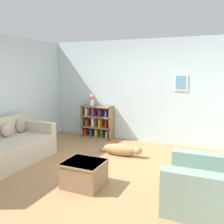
# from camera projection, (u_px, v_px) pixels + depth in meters

# --- Properties ---
(ground_plane) EXTENTS (14.00, 14.00, 0.00)m
(ground_plane) POSITION_uv_depth(u_px,v_px,m) (103.00, 172.00, 4.59)
(ground_plane) COLOR #997047
(wall_back) EXTENTS (5.60, 0.13, 2.60)m
(wall_back) POSITION_uv_depth(u_px,v_px,m) (141.00, 91.00, 6.40)
(wall_back) COLOR silver
(wall_back) RESTS_ON ground_plane
(couch) EXTENTS (0.95, 1.76, 0.86)m
(couch) POSITION_uv_depth(u_px,v_px,m) (8.00, 147.00, 5.00)
(couch) COLOR #B7AD99
(couch) RESTS_ON ground_plane
(bookshelf) EXTENTS (0.88, 0.29, 0.88)m
(bookshelf) POSITION_uv_depth(u_px,v_px,m) (98.00, 122.00, 6.82)
(bookshelf) COLOR olive
(bookshelf) RESTS_ON ground_plane
(recliner_chair) EXTENTS (1.02, 0.98, 0.98)m
(recliner_chair) POSITION_uv_depth(u_px,v_px,m) (211.00, 185.00, 3.32)
(recliner_chair) COLOR gray
(recliner_chair) RESTS_ON ground_plane
(coffee_table) EXTENTS (0.63, 0.57, 0.41)m
(coffee_table) POSITION_uv_depth(u_px,v_px,m) (84.00, 173.00, 3.99)
(coffee_table) COLOR #846647
(coffee_table) RESTS_ON ground_plane
(dog) EXTENTS (1.04, 0.23, 0.25)m
(dog) POSITION_uv_depth(u_px,v_px,m) (121.00, 150.00, 5.42)
(dog) COLOR #9E7A4C
(dog) RESTS_ON ground_plane
(vase) EXTENTS (0.15, 0.15, 0.32)m
(vase) POSITION_uv_depth(u_px,v_px,m) (92.00, 99.00, 6.76)
(vase) COLOR silver
(vase) RESTS_ON bookshelf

